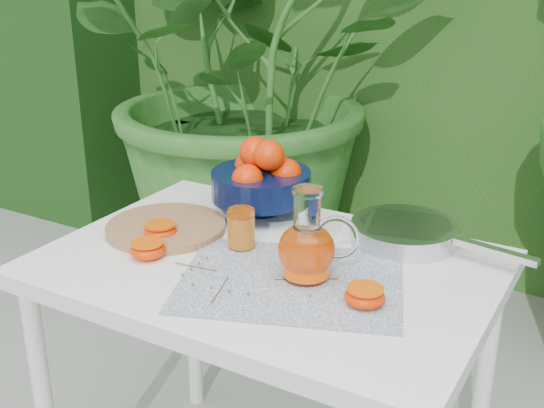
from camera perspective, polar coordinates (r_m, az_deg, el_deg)
The scene contains 10 objects.
potted_plant_left at distance 2.95m, azimuth -1.31°, elevation 11.08°, with size 1.82×1.82×1.82m, color #2A6021.
white_table at distance 1.58m, azimuth -0.37°, elevation -7.39°, with size 1.00×0.70×0.75m.
placemat at distance 1.45m, azimuth 1.60°, elevation -6.43°, with size 0.47×0.36×0.00m, color #0E224E.
cutting_board at distance 1.71m, azimuth -8.87°, elevation -1.95°, with size 0.30×0.30×0.02m, color #9C6746.
fruit_bowl at distance 1.78m, azimuth -0.84°, elevation 2.16°, with size 0.27×0.27×0.21m.
juice_pitcher at distance 1.44m, azimuth 2.99°, elevation -3.65°, with size 0.18×0.15×0.20m.
juice_tumbler at distance 1.59m, azimuth -2.59°, elevation -2.12°, with size 0.08×0.08×0.09m.
saute_pan at distance 1.66m, azimuth 11.14°, elevation -2.28°, with size 0.47×0.30×0.05m.
orange_halves at distance 1.52m, azimuth -4.65°, elevation -4.42°, with size 0.65×0.19×0.04m.
thyme_sprigs at distance 1.46m, azimuth -2.48°, elevation -6.19°, with size 0.35×0.25×0.01m.
Camera 1 is at (0.84, -1.20, 1.43)m, focal length 45.00 mm.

